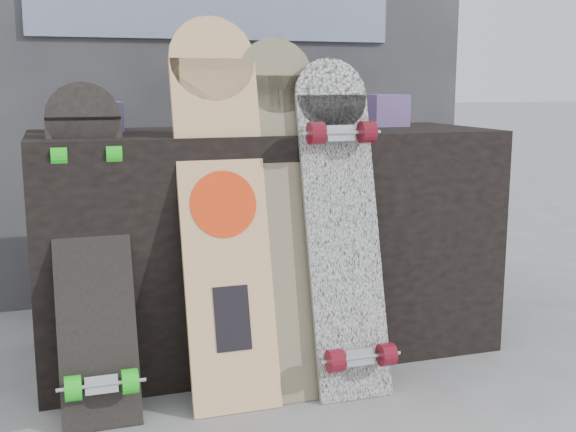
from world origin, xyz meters
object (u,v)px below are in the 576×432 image
object	(u,v)px
longboard_celtic	(286,205)
longboard_cascadia	(343,221)
skateboard_dark	(92,244)
vendor_table	(267,242)
longboard_geisha	(223,199)

from	to	relation	value
longboard_celtic	longboard_cascadia	size ratio (longest dim) A/B	1.06
longboard_celtic	skateboard_dark	distance (m)	0.60
vendor_table	longboard_geisha	xyz separation A→B (m)	(-0.24, -0.32, 0.22)
vendor_table	longboard_geisha	size ratio (longest dim) A/B	1.37
longboard_celtic	longboard_cascadia	world-z (taller)	longboard_celtic
longboard_geisha	longboard_cascadia	size ratio (longest dim) A/B	1.12
longboard_geisha	longboard_cascadia	world-z (taller)	longboard_geisha
longboard_geisha	longboard_cascadia	distance (m)	0.38
skateboard_dark	longboard_celtic	bearing A→B (deg)	-1.33
vendor_table	longboard_cascadia	world-z (taller)	longboard_cascadia
longboard_geisha	longboard_celtic	size ratio (longest dim) A/B	1.06
longboard_celtic	longboard_geisha	bearing A→B (deg)	179.30
vendor_table	skateboard_dark	bearing A→B (deg)	-153.46
longboard_geisha	longboard_celtic	distance (m)	0.20
vendor_table	longboard_geisha	distance (m)	0.46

